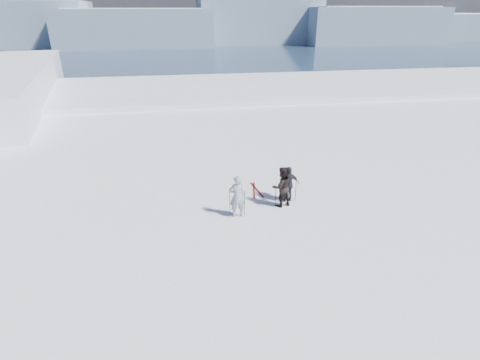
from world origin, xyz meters
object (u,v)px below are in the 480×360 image
(skier_dark, at_px, (281,187))
(skier_pack, at_px, (288,184))
(skis_loose, at_px, (255,190))
(skier_grey, at_px, (237,196))

(skier_dark, distance_m, skier_pack, 0.58)
(skier_dark, distance_m, skis_loose, 2.07)
(skier_grey, bearing_deg, skis_loose, -119.76)
(skier_dark, relative_size, skis_loose, 1.09)
(skier_dark, xyz_separation_m, skier_pack, (0.44, 0.37, -0.08))
(skier_grey, xyz_separation_m, skier_dark, (2.05, 0.60, -0.01))
(skier_grey, bearing_deg, skier_pack, -159.39)
(skis_loose, bearing_deg, skier_dark, -65.30)
(skier_pack, xyz_separation_m, skis_loose, (-1.22, 1.32, -0.82))
(skier_dark, bearing_deg, skier_grey, 0.45)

